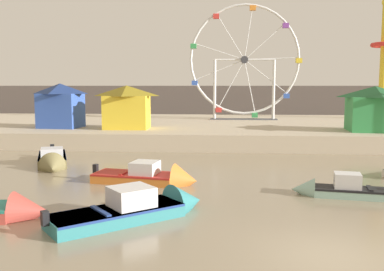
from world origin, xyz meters
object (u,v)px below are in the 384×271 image
(motorboat_seafoam, at_px, (340,190))
(carnival_booth_blue_tent, at_px, (61,105))
(motorboat_olive_wood, at_px, (52,161))
(motorboat_teal_painted, at_px, (145,207))
(ferris_wheel_white_frame, at_px, (244,62))
(carnival_booth_yellow_awning, at_px, (127,106))
(drop_tower_yellow_tower, at_px, (384,63))
(carnival_booth_green_kiosk, at_px, (374,108))
(motorboat_orange_hull, at_px, (155,177))

(motorboat_seafoam, distance_m, carnival_booth_blue_tent, 23.44)
(motorboat_olive_wood, bearing_deg, motorboat_teal_painted, 16.02)
(motorboat_olive_wood, bearing_deg, carnival_booth_blue_tent, 176.22)
(ferris_wheel_white_frame, bearing_deg, carnival_booth_yellow_awning, -134.37)
(drop_tower_yellow_tower, height_order, carnival_booth_green_kiosk, drop_tower_yellow_tower)
(motorboat_seafoam, relative_size, carnival_booth_green_kiosk, 1.08)
(ferris_wheel_white_frame, xyz_separation_m, carnival_booth_yellow_awning, (-9.30, -9.51, -3.80))
(motorboat_olive_wood, distance_m, carnival_booth_green_kiosk, 22.39)
(drop_tower_yellow_tower, xyz_separation_m, carnival_booth_yellow_awning, (-23.11, -12.00, -3.76))
(motorboat_teal_painted, relative_size, carnival_booth_blue_tent, 1.50)
(carnival_booth_blue_tent, height_order, carnival_booth_yellow_awning, carnival_booth_blue_tent)
(motorboat_orange_hull, height_order, carnival_booth_yellow_awning, carnival_booth_yellow_awning)
(motorboat_teal_painted, relative_size, carnival_booth_yellow_awning, 1.44)
(carnival_booth_blue_tent, distance_m, carnival_booth_yellow_awning, 5.38)
(motorboat_teal_painted, height_order, drop_tower_yellow_tower, drop_tower_yellow_tower)
(motorboat_teal_painted, xyz_separation_m, motorboat_seafoam, (7.36, 3.25, -0.04))
(ferris_wheel_white_frame, bearing_deg, carnival_booth_blue_tent, -148.33)
(motorboat_seafoam, distance_m, drop_tower_yellow_tower, 29.81)
(motorboat_orange_hull, distance_m, motorboat_teal_painted, 5.01)
(motorboat_olive_wood, relative_size, motorboat_teal_painted, 1.03)
(carnival_booth_blue_tent, bearing_deg, drop_tower_yellow_tower, 27.11)
(carnival_booth_yellow_awning, bearing_deg, ferris_wheel_white_frame, 44.25)
(motorboat_teal_painted, distance_m, carnival_booth_blue_tent, 21.39)
(motorboat_olive_wood, height_order, carnival_booth_yellow_awning, carnival_booth_yellow_awning)
(motorboat_teal_painted, distance_m, carnival_booth_yellow_awning, 18.99)
(ferris_wheel_white_frame, height_order, drop_tower_yellow_tower, drop_tower_yellow_tower)
(ferris_wheel_white_frame, relative_size, carnival_booth_green_kiosk, 2.60)
(motorboat_orange_hull, bearing_deg, motorboat_olive_wood, 159.57)
(motorboat_teal_painted, xyz_separation_m, ferris_wheel_white_frame, (4.56, 27.72, 6.36))
(carnival_booth_yellow_awning, bearing_deg, motorboat_olive_wood, -103.74)
(motorboat_orange_hull, distance_m, motorboat_olive_wood, 7.36)
(motorboat_olive_wood, relative_size, carnival_booth_blue_tent, 1.55)
(motorboat_seafoam, bearing_deg, motorboat_teal_painted, 34.07)
(motorboat_seafoam, bearing_deg, carnival_booth_yellow_awning, -40.81)
(motorboat_olive_wood, bearing_deg, carnival_booth_yellow_awning, 145.65)
(motorboat_teal_painted, bearing_deg, carnival_booth_green_kiosk, 13.17)
(ferris_wheel_white_frame, bearing_deg, motorboat_teal_painted, -99.35)
(motorboat_orange_hull, xyz_separation_m, ferris_wheel_white_frame, (5.03, 22.72, 6.39))
(ferris_wheel_white_frame, relative_size, carnival_booth_yellow_awning, 2.99)
(drop_tower_yellow_tower, xyz_separation_m, carnival_booth_blue_tent, (-28.47, -11.54, -3.68))
(carnival_booth_blue_tent, xyz_separation_m, carnival_booth_green_kiosk, (23.59, -0.88, -0.10))
(carnival_booth_green_kiosk, relative_size, carnival_booth_yellow_awning, 1.15)
(motorboat_seafoam, bearing_deg, drop_tower_yellow_tower, -101.99)
(motorboat_teal_painted, bearing_deg, carnival_booth_blue_tent, 78.73)
(motorboat_seafoam, bearing_deg, motorboat_orange_hull, -2.33)
(drop_tower_yellow_tower, bearing_deg, motorboat_seafoam, -112.23)
(carnival_booth_blue_tent, bearing_deg, ferris_wheel_white_frame, 36.71)
(motorboat_olive_wood, relative_size, carnival_booth_yellow_awning, 1.49)
(carnival_booth_blue_tent, bearing_deg, motorboat_orange_hull, -49.82)
(drop_tower_yellow_tower, bearing_deg, motorboat_teal_painted, -121.31)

